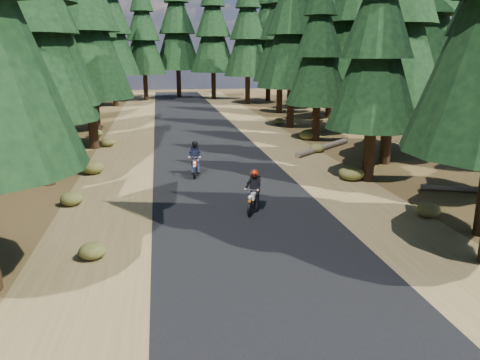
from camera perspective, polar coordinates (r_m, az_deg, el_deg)
ground at (r=14.85m, az=0.99°, el=-5.59°), size 120.00×120.00×0.00m
road at (r=19.55m, az=-1.76°, el=-0.47°), size 6.00×100.00×0.01m
shoulder_l at (r=19.47m, az=-15.28°, el=-1.08°), size 3.20×100.00×0.01m
shoulder_r at (r=20.68m, az=10.97°, el=0.12°), size 3.20×100.00×0.01m
pine_forest at (r=34.89m, az=-5.86°, el=19.36°), size 34.59×55.08×16.32m
log_near at (r=26.86m, az=10.10°, el=3.94°), size 4.34×3.88×0.32m
understory_shrubs at (r=22.54m, az=0.83°, el=2.34°), size 14.34×32.20×0.66m
rider_lead at (r=16.01m, az=1.66°, el=-2.20°), size 1.10×1.68×1.44m
rider_follow at (r=20.84m, az=-5.49°, el=1.90°), size 0.74×1.77×1.53m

